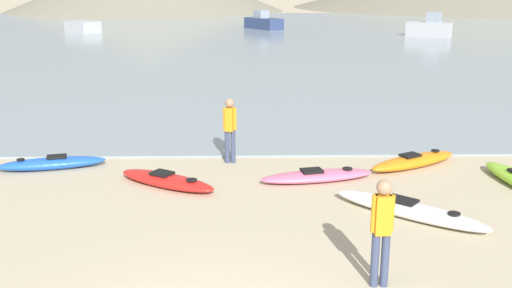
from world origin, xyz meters
name	(u,v)px	position (x,y,z in m)	size (l,w,h in m)	color
bay_water	(237,37)	(0.00, 43.91, 0.03)	(160.00, 70.00, 0.06)	gray
kayak_on_sand_0	(167,180)	(-1.29, 6.65, 0.14)	(2.64, 2.03, 0.32)	red
kayak_on_sand_2	(409,210)	(3.89, 4.67, 0.15)	(3.01, 2.72, 0.35)	white
kayak_on_sand_4	(317,176)	(2.28, 6.93, 0.13)	(2.87, 1.25, 0.30)	#E5668C
kayak_on_sand_5	(414,161)	(4.90, 7.99, 0.16)	(2.73, 1.93, 0.37)	orange
kayak_on_sand_6	(52,163)	(-4.38, 7.99, 0.15)	(2.72, 1.17, 0.35)	blue
person_near_foreground	(382,226)	(2.65, 1.83, 1.01)	(0.36, 0.24, 1.77)	#384260
person_near_waterline	(230,126)	(0.16, 8.46, 0.99)	(0.35, 0.28, 1.73)	#384260
moored_boat_0	(263,22)	(2.41, 51.66, 0.66)	(3.75, 4.44, 1.72)	navy
moored_boat_1	(429,28)	(15.87, 43.24, 0.75)	(3.54, 3.10, 1.98)	#B2B2B7
moored_boat_2	(83,27)	(-13.92, 48.09, 0.55)	(3.54, 3.48, 0.97)	#B2B2B7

